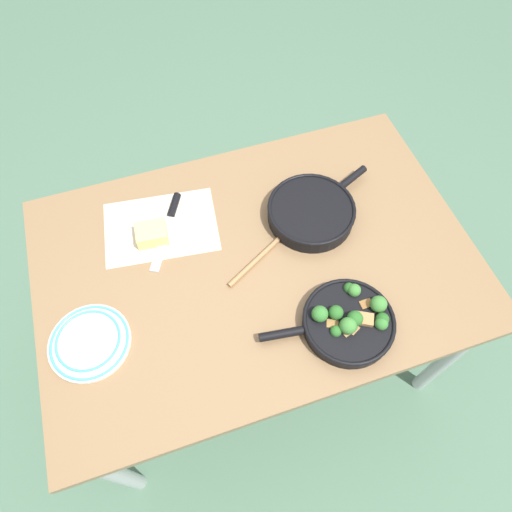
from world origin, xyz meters
The scene contains 9 objects.
ground_plane centered at (0.00, 0.00, 0.00)m, with size 14.00×14.00×0.00m, color #51755B.
dining_table_red centered at (0.00, 0.00, 0.67)m, with size 1.31×0.89×0.75m.
skillet_broccoli centered at (-0.17, 0.28, 0.78)m, with size 0.38×0.26×0.08m.
skillet_eggs centered at (-0.22, -0.09, 0.78)m, with size 0.37×0.28×0.05m.
wooden_spoon centered at (-0.08, -0.04, 0.76)m, with size 0.31×0.19×0.02m.
parchment_sheet centered at (0.25, -0.21, 0.75)m, with size 0.38×0.29×0.00m.
grater_knife centered at (0.22, -0.22, 0.76)m, with size 0.16×0.26×0.02m.
cheese_block centered at (0.28, -0.17, 0.78)m, with size 0.10×0.08×0.05m.
dinner_plate_stack centered at (0.51, 0.11, 0.76)m, with size 0.22×0.22×0.03m.
Camera 1 is at (0.22, 0.65, 1.95)m, focal length 32.00 mm.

